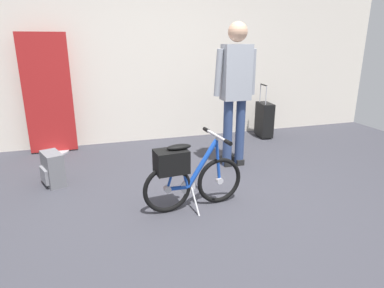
% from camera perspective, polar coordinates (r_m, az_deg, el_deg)
% --- Properties ---
extents(ground_plane, '(7.66, 7.66, 0.00)m').
position_cam_1_polar(ground_plane, '(2.98, 2.51, -12.08)').
color(ground_plane, '#38383F').
extents(back_wall, '(7.66, 0.10, 2.75)m').
position_cam_1_polar(back_wall, '(5.03, -7.40, 16.20)').
color(back_wall, silver).
rests_on(back_wall, ground_plane).
extents(floor_banner_stand, '(0.60, 0.36, 1.57)m').
position_cam_1_polar(floor_banner_stand, '(4.76, -23.38, 6.69)').
color(floor_banner_stand, '#B7B7BC').
rests_on(floor_banner_stand, ground_plane).
extents(folding_bike_foreground, '(0.95, 0.53, 0.68)m').
position_cam_1_polar(folding_bike_foreground, '(2.94, -1.02, -5.08)').
color(folding_bike_foreground, black).
rests_on(folding_bike_foreground, ground_plane).
extents(visitor_near_wall, '(0.54, 0.28, 1.67)m').
position_cam_1_polar(visitor_near_wall, '(3.91, 7.49, 9.71)').
color(visitor_near_wall, navy).
rests_on(visitor_near_wall, ground_plane).
extents(rolling_suitcase, '(0.22, 0.38, 0.83)m').
position_cam_1_polar(rolling_suitcase, '(5.34, 12.31, 4.17)').
color(rolling_suitcase, black).
rests_on(rolling_suitcase, ground_plane).
extents(backpack_on_floor, '(0.27, 0.35, 0.35)m').
position_cam_1_polar(backpack_on_floor, '(3.78, -22.82, -3.99)').
color(backpack_on_floor, slate).
rests_on(backpack_on_floor, ground_plane).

